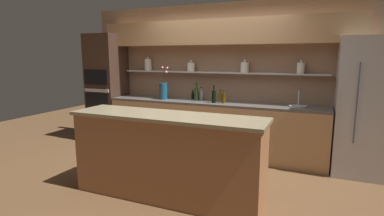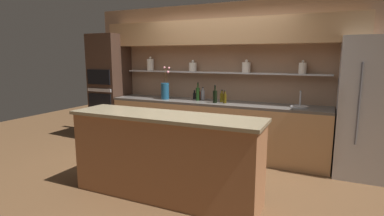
{
  "view_description": "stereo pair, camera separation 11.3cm",
  "coord_description": "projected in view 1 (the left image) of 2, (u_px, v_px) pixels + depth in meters",
  "views": [
    {
      "loc": [
        1.61,
        -3.58,
        1.68
      ],
      "look_at": [
        -0.06,
        0.34,
        0.95
      ],
      "focal_mm": 28.0,
      "sensor_mm": 36.0,
      "label": 1
    },
    {
      "loc": [
        1.71,
        -3.54,
        1.68
      ],
      "look_at": [
        -0.06,
        0.34,
        0.95
      ],
      "focal_mm": 28.0,
      "sensor_mm": 36.0,
      "label": 2
    }
  ],
  "objects": [
    {
      "name": "back_counter_unit",
      "position": [
        212.0,
        128.0,
        5.22
      ],
      "size": [
        3.77,
        0.62,
        0.92
      ],
      "color": "tan",
      "rests_on": "ground_plane"
    },
    {
      "name": "bottle_wine_2",
      "position": [
        196.0,
        94.0,
        5.25
      ],
      "size": [
        0.07,
        0.07,
        0.32
      ],
      "color": "#193814",
      "rests_on": "back_counter_unit"
    },
    {
      "name": "oven_tower",
      "position": [
        107.0,
        88.0,
        5.98
      ],
      "size": [
        0.64,
        0.64,
        2.11
      ],
      "color": "#3D281E",
      "rests_on": "ground_plane"
    },
    {
      "name": "bottle_spirit_3",
      "position": [
        201.0,
        95.0,
        5.32
      ],
      "size": [
        0.07,
        0.07,
        0.23
      ],
      "color": "gray",
      "rests_on": "back_counter_unit"
    },
    {
      "name": "refrigerator",
      "position": [
        364.0,
        107.0,
        4.22
      ],
      "size": [
        0.75,
        0.73,
        1.96
      ],
      "color": "#B7B7BC",
      "rests_on": "ground_plane"
    },
    {
      "name": "bottle_sauce_0",
      "position": [
        197.0,
        95.0,
        5.37
      ],
      "size": [
        0.06,
        0.06,
        0.2
      ],
      "color": "maroon",
      "rests_on": "back_counter_unit"
    },
    {
      "name": "ground_plane",
      "position": [
        186.0,
        179.0,
        4.15
      ],
      "size": [
        12.0,
        12.0,
        0.0
      ],
      "primitive_type": "plane",
      "color": "brown"
    },
    {
      "name": "back_wall_unit",
      "position": [
        221.0,
        64.0,
        5.28
      ],
      "size": [
        5.2,
        0.44,
        2.6
      ],
      "color": "#937056",
      "rests_on": "ground_plane"
    },
    {
      "name": "sink_fixture",
      "position": [
        298.0,
        105.0,
        4.61
      ],
      "size": [
        0.27,
        0.27,
        0.25
      ],
      "color": "#B7B7BC",
      "rests_on": "back_counter_unit"
    },
    {
      "name": "bottle_sauce_5",
      "position": [
        193.0,
        95.0,
        5.46
      ],
      "size": [
        0.05,
        0.05,
        0.16
      ],
      "color": "black",
      "rests_on": "back_counter_unit"
    },
    {
      "name": "bottle_oil_1",
      "position": [
        224.0,
        98.0,
        4.97
      ],
      "size": [
        0.06,
        0.06,
        0.21
      ],
      "color": "#47380A",
      "rests_on": "back_counter_unit"
    },
    {
      "name": "flower_vase",
      "position": [
        163.0,
        90.0,
        5.4
      ],
      "size": [
        0.16,
        0.14,
        0.59
      ],
      "color": "navy",
      "rests_on": "back_counter_unit"
    },
    {
      "name": "bottle_oil_6",
      "position": [
        221.0,
        97.0,
        5.1
      ],
      "size": [
        0.07,
        0.07,
        0.21
      ],
      "color": "brown",
      "rests_on": "back_counter_unit"
    },
    {
      "name": "island_counter",
      "position": [
        167.0,
        156.0,
        3.56
      ],
      "size": [
        2.35,
        0.61,
        1.02
      ],
      "color": "#99603D",
      "rests_on": "ground_plane"
    },
    {
      "name": "bottle_wine_4",
      "position": [
        214.0,
        96.0,
        4.99
      ],
      "size": [
        0.07,
        0.07,
        0.3
      ],
      "color": "black",
      "rests_on": "back_counter_unit"
    }
  ]
}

